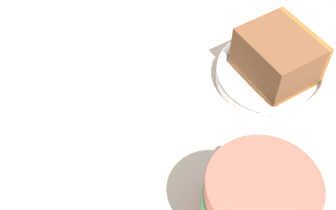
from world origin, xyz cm
name	(u,v)px	position (x,y,z in cm)	size (l,w,h in cm)	color
ground_plane	(242,126)	(0.00, 0.00, -1.02)	(138.47, 138.47, 2.03)	tan
small_plate	(272,74)	(-6.21, -3.86, 1.01)	(13.34, 13.34, 2.03)	white
cake_slice	(278,56)	(-6.48, -3.89, 3.80)	(8.16, 9.17, 5.48)	brown
tea_mug	(257,207)	(6.38, 11.58, 5.04)	(9.71, 11.72, 9.46)	#BF4C3F
teaspoon	(64,153)	(19.47, -4.28, 0.35)	(2.59, 11.54, 0.80)	silver
folded_napkin	(93,40)	(10.87, -19.16, 0.30)	(11.00, 13.04, 0.60)	beige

